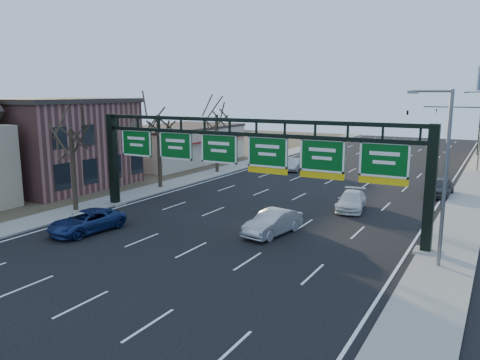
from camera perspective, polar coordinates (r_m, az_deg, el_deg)
The scene contains 19 objects.
ground at distance 25.58m, azimuth -8.57°, elevation -9.71°, with size 160.00×160.00×0.00m, color black.
sidewalk_left at distance 48.49m, azimuth -5.96°, elevation 0.13°, with size 3.00×120.00×0.12m, color gray.
sidewalk_right at distance 39.82m, azimuth 25.69°, elevation -3.19°, with size 3.00×120.00×0.12m, color gray.
dirt_strip_left at distance 56.37m, azimuth -16.12°, elevation 1.20°, with size 21.00×120.00×0.06m, color #473D2B.
lane_markings at distance 42.49m, azimuth 8.26°, elevation -1.49°, with size 21.60×120.00×0.01m, color white.
sign_gantry at distance 30.88m, azimuth 0.60°, elevation 2.79°, with size 24.60×1.20×7.20m.
brick_block at distance 47.31m, azimuth -21.18°, elevation 4.23°, with size 10.40×12.40×8.30m.
cream_strip at distance 60.44m, azimuth -7.78°, elevation 4.36°, with size 10.90×18.40×4.70m.
tree_gantry at distance 36.59m, azimuth -20.03°, elevation 7.29°, with size 3.60×3.60×8.48m.
tree_mid at distance 43.73m, azimuth -10.01°, elevation 9.17°, with size 3.60×3.60×9.24m.
tree_far at distance 51.86m, azimuth -2.88°, elevation 9.10°, with size 3.60×3.60×8.86m.
streetlight_near at distance 25.18m, azimuth 23.52°, elevation 1.17°, with size 2.15×0.22×9.00m.
streetlight_far at distance 58.95m, azimuth 27.20°, elevation 5.80°, with size 2.15×0.22×9.00m.
traffic_signal_mast at distance 74.43m, azimuth 22.54°, elevation 7.24°, with size 10.16×0.54×7.00m.
car_blue_suv at distance 31.64m, azimuth -18.21°, elevation -4.82°, with size 2.33×5.06×1.41m, color navy.
car_silver_sedan at distance 29.63m, azimuth 4.01°, elevation -5.21°, with size 1.62×4.64×1.53m, color #A1A2A6.
car_white_wagon at distance 36.78m, azimuth 13.42°, elevation -2.47°, with size 1.93×4.75×1.38m, color white.
car_grey_far at distance 44.04m, azimuth 23.20°, elevation -0.80°, with size 1.83×4.55×1.55m, color #3D3E42.
car_silver_distant at distance 54.19m, azimuth 6.65°, elevation 1.89°, with size 1.45×4.14×1.37m, color #9E9EA3.
Camera 1 is at (14.96, -18.78, 8.82)m, focal length 35.00 mm.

